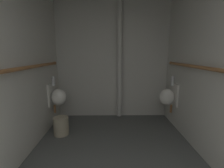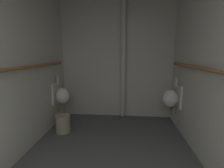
{
  "view_description": "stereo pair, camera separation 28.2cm",
  "coord_description": "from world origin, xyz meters",
  "px_view_note": "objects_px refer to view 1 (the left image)",
  "views": [
    {
      "loc": [
        -0.06,
        0.24,
        1.46
      ],
      "look_at": [
        -0.02,
        3.01,
        0.94
      ],
      "focal_mm": 25.79,
      "sensor_mm": 36.0,
      "label": 1
    },
    {
      "loc": [
        0.22,
        0.24,
        1.46
      ],
      "look_at": [
        -0.02,
        3.01,
        0.94
      ],
      "focal_mm": 25.79,
      "sensor_mm": 36.0,
      "label": 2
    }
  ],
  "objects_px": {
    "urinal_right_mid": "(168,96)",
    "standpipe_back_wall": "(119,59)",
    "urinal_left_mid": "(58,96)",
    "waste_bin": "(61,126)"
  },
  "relations": [
    {
      "from": "urinal_right_mid",
      "to": "standpipe_back_wall",
      "type": "xyz_separation_m",
      "value": [
        -0.96,
        0.48,
        0.74
      ]
    },
    {
      "from": "urinal_left_mid",
      "to": "urinal_right_mid",
      "type": "distance_m",
      "value": 2.23
    },
    {
      "from": "standpipe_back_wall",
      "to": "urinal_right_mid",
      "type": "bearing_deg",
      "value": -26.35
    },
    {
      "from": "standpipe_back_wall",
      "to": "urinal_left_mid",
      "type": "bearing_deg",
      "value": -160.32
    },
    {
      "from": "urinal_left_mid",
      "to": "waste_bin",
      "type": "bearing_deg",
      "value": -67.92
    },
    {
      "from": "standpipe_back_wall",
      "to": "waste_bin",
      "type": "distance_m",
      "value": 1.83
    },
    {
      "from": "urinal_right_mid",
      "to": "urinal_left_mid",
      "type": "bearing_deg",
      "value": 179.4
    },
    {
      "from": "urinal_left_mid",
      "to": "standpipe_back_wall",
      "type": "height_order",
      "value": "standpipe_back_wall"
    },
    {
      "from": "urinal_left_mid",
      "to": "urinal_right_mid",
      "type": "bearing_deg",
      "value": -0.6
    },
    {
      "from": "urinal_left_mid",
      "to": "waste_bin",
      "type": "distance_m",
      "value": 0.62
    }
  ]
}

